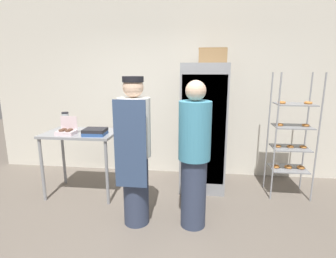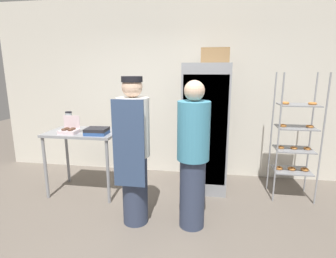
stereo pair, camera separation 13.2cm
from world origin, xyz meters
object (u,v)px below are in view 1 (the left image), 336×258
object	(u,v)px
baking_rack	(291,138)
person_baker	(135,151)
donut_box	(66,131)
binder_stack	(95,132)
cardboard_storage_box	(212,56)
person_customer	(194,155)
blender_pitcher	(66,122)
refrigerator	(203,128)

from	to	relation	value
baking_rack	person_baker	world-z (taller)	baking_rack
donut_box	binder_stack	bearing A→B (deg)	0.45
binder_stack	cardboard_storage_box	world-z (taller)	cardboard_storage_box
cardboard_storage_box	baking_rack	bearing A→B (deg)	-11.68
cardboard_storage_box	person_customer	distance (m)	1.69
cardboard_storage_box	person_customer	size ratio (longest dim) A/B	0.24
blender_pitcher	donut_box	bearing A→B (deg)	-61.63
binder_stack	person_baker	size ratio (longest dim) A/B	0.18
binder_stack	baking_rack	bearing A→B (deg)	9.90
refrigerator	person_baker	bearing A→B (deg)	-124.42
cardboard_storage_box	person_baker	bearing A→B (deg)	-125.52
person_customer	donut_box	bearing A→B (deg)	164.04
refrigerator	binder_stack	distance (m)	1.59
baking_rack	binder_stack	size ratio (longest dim) A/B	5.82
refrigerator	blender_pitcher	distance (m)	2.06
cardboard_storage_box	refrigerator	bearing A→B (deg)	-135.43
person_baker	person_customer	world-z (taller)	person_baker
donut_box	person_baker	bearing A→B (deg)	-26.05
baking_rack	blender_pitcher	size ratio (longest dim) A/B	6.81
refrigerator	baking_rack	bearing A→B (deg)	-5.85
refrigerator	blender_pitcher	xyz separation A→B (m)	(-2.04, -0.31, 0.10)
donut_box	person_customer	distance (m)	1.85
blender_pitcher	person_customer	size ratio (longest dim) A/B	0.15
binder_stack	refrigerator	bearing A→B (deg)	22.36
baking_rack	person_customer	size ratio (longest dim) A/B	1.05
blender_pitcher	person_customer	distance (m)	2.10
refrigerator	binder_stack	world-z (taller)	refrigerator
baking_rack	person_customer	bearing A→B (deg)	-144.09
binder_stack	cardboard_storage_box	bearing A→B (deg)	24.29
refrigerator	blender_pitcher	world-z (taller)	refrigerator
baking_rack	blender_pitcher	world-z (taller)	baking_rack
baking_rack	binder_stack	distance (m)	2.77
refrigerator	donut_box	world-z (taller)	refrigerator
refrigerator	binder_stack	size ratio (longest dim) A/B	6.23
binder_stack	person_baker	bearing A→B (deg)	-38.21
baking_rack	donut_box	world-z (taller)	baking_rack
refrigerator	baking_rack	xyz separation A→B (m)	(1.25, -0.13, -0.09)
binder_stack	person_customer	bearing A→B (deg)	-20.55
cardboard_storage_box	blender_pitcher	bearing A→B (deg)	-168.94
refrigerator	person_customer	world-z (taller)	refrigerator
refrigerator	person_baker	size ratio (longest dim) A/B	1.09
baking_rack	refrigerator	bearing A→B (deg)	174.15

